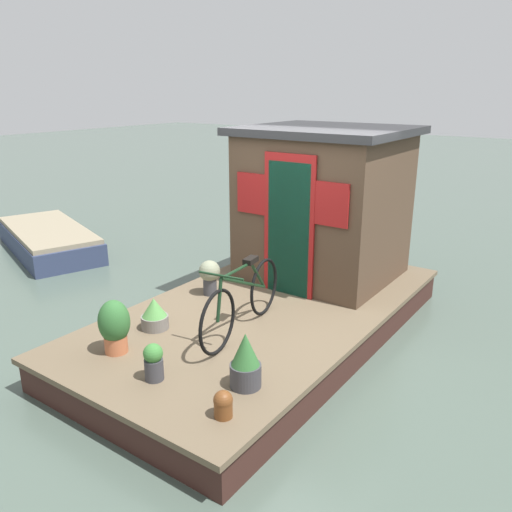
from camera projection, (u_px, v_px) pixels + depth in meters
name	position (u px, v px, depth m)	size (l,w,h in m)	color
ground_plane	(265.00, 335.00, 6.44)	(60.00, 60.00, 0.00)	#47564C
houseboat_deck	(265.00, 321.00, 6.38)	(5.03, 2.66, 0.40)	brown
houseboat_cabin	(324.00, 203.00, 7.08)	(1.97, 2.11, 2.06)	#4C3828
bicycle	(243.00, 300.00, 5.55)	(1.72, 0.50, 0.81)	black
potted_plant_mint	(210.00, 275.00, 6.60)	(0.27, 0.27, 0.46)	#38383D
potted_plant_succulent	(114.00, 325.00, 5.14)	(0.32, 0.32, 0.56)	#B2603D
potted_plant_rosemary	(154.00, 362.00, 4.68)	(0.18, 0.18, 0.36)	#38383D
potted_plant_ivy	(245.00, 362.00, 4.55)	(0.28, 0.28, 0.52)	#38383D
potted_plant_sage	(154.00, 314.00, 5.69)	(0.30, 0.30, 0.36)	slate
mooring_bollard	(223.00, 404.00, 4.16)	(0.16, 0.16, 0.23)	brown
dinghy_boat	(49.00, 240.00, 9.68)	(2.10, 3.14, 0.46)	#2D3856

